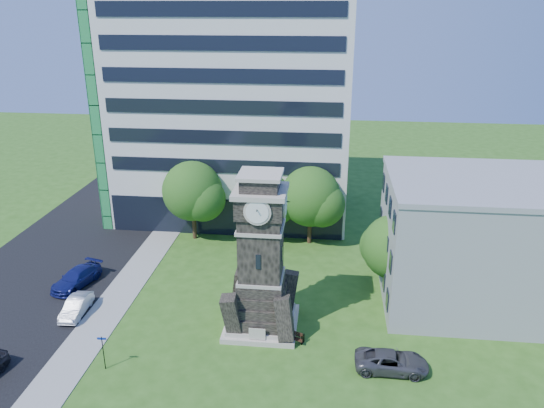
# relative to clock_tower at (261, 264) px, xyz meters

# --- Properties ---
(ground) EXTENTS (160.00, 160.00, 0.00)m
(ground) POSITION_rel_clock_tower_xyz_m (-3.00, -2.00, -5.28)
(ground) COLOR #2E5819
(ground) RESTS_ON ground
(sidewalk) EXTENTS (3.00, 70.00, 0.06)m
(sidewalk) POSITION_rel_clock_tower_xyz_m (-12.50, 3.00, -5.25)
(sidewalk) COLOR gray
(sidewalk) RESTS_ON ground
(street) EXTENTS (14.00, 80.00, 0.02)m
(street) POSITION_rel_clock_tower_xyz_m (-21.00, 3.00, -5.27)
(street) COLOR black
(street) RESTS_ON ground
(clock_tower) EXTENTS (5.40, 5.40, 12.22)m
(clock_tower) POSITION_rel_clock_tower_xyz_m (0.00, 0.00, 0.00)
(clock_tower) COLOR beige
(clock_tower) RESTS_ON ground
(office_tall) EXTENTS (26.20, 15.11, 28.60)m
(office_tall) POSITION_rel_clock_tower_xyz_m (-6.20, 23.84, 8.94)
(office_tall) COLOR silver
(office_tall) RESTS_ON ground
(office_low) EXTENTS (15.20, 12.20, 10.40)m
(office_low) POSITION_rel_clock_tower_xyz_m (16.97, 6.00, -0.07)
(office_low) COLOR gray
(office_low) RESTS_ON ground
(car_street_mid) EXTENTS (1.60, 4.08, 1.32)m
(car_street_mid) POSITION_rel_clock_tower_xyz_m (-14.77, -0.02, -4.62)
(car_street_mid) COLOR #BABDC2
(car_street_mid) RESTS_ON ground
(car_street_north) EXTENTS (3.36, 5.49, 1.49)m
(car_street_north) POSITION_rel_clock_tower_xyz_m (-16.80, 4.31, -4.54)
(car_street_north) COLOR navy
(car_street_north) RESTS_ON ground
(car_east_lot) EXTENTS (4.92, 2.30, 1.36)m
(car_east_lot) POSITION_rel_clock_tower_xyz_m (9.32, -4.24, -4.60)
(car_east_lot) COLOR #454549
(car_east_lot) RESTS_ON ground
(park_bench) EXTENTS (1.78, 0.48, 0.92)m
(park_bench) POSITION_rel_clock_tower_xyz_m (2.42, -1.84, -4.79)
(park_bench) COLOR black
(park_bench) RESTS_ON ground
(street_sign) EXTENTS (0.61, 0.06, 2.54)m
(street_sign) POSITION_rel_clock_tower_xyz_m (-9.80, -6.25, -3.69)
(street_sign) COLOR black
(street_sign) RESTS_ON ground
(tree_nw) EXTENTS (6.72, 6.11, 8.30)m
(tree_nw) POSITION_rel_clock_tower_xyz_m (-8.98, 15.26, -0.24)
(tree_nw) COLOR #332114
(tree_nw) RESTS_ON ground
(tree_nc) EXTENTS (5.80, 5.27, 7.29)m
(tree_nc) POSITION_rel_clock_tower_xyz_m (-1.51, 15.52, -0.82)
(tree_nc) COLOR #332114
(tree_nc) RESTS_ON ground
(tree_ne) EXTENTS (6.65, 6.05, 8.08)m
(tree_ne) POSITION_rel_clock_tower_xyz_m (3.00, 15.47, -0.43)
(tree_ne) COLOR #332114
(tree_ne) RESTS_ON ground
(tree_east) EXTENTS (6.00, 5.46, 6.90)m
(tree_east) POSITION_rel_clock_tower_xyz_m (10.41, 6.37, -1.27)
(tree_east) COLOR #332114
(tree_east) RESTS_ON ground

